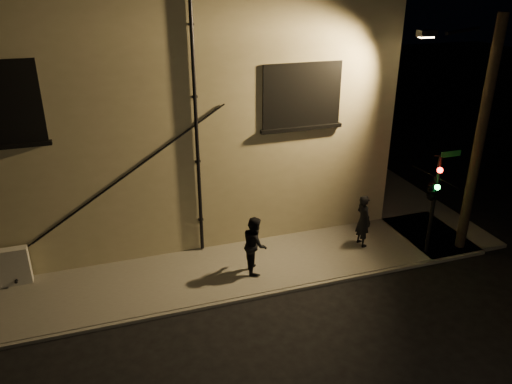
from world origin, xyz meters
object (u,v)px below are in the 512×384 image
object	(u,v)px
traffic_signal	(433,189)
streetlamp_pole	(477,135)
pedestrian_b	(255,244)
pedestrian_a	(363,220)

from	to	relation	value
traffic_signal	streetlamp_pole	xyz separation A→B (m)	(1.43, 0.15, 1.53)
pedestrian_b	traffic_signal	xyz separation A→B (m)	(5.46, -0.83, 1.41)
traffic_signal	streetlamp_pole	distance (m)	2.10
pedestrian_a	streetlamp_pole	xyz separation A→B (m)	(3.01, -1.06, 2.95)
traffic_signal	pedestrian_b	bearing A→B (deg)	171.34
traffic_signal	pedestrian_a	bearing A→B (deg)	142.49
traffic_signal	streetlamp_pole	bearing A→B (deg)	6.05
pedestrian_a	traffic_signal	xyz separation A→B (m)	(1.58, -1.21, 1.42)
pedestrian_a	pedestrian_b	xyz separation A→B (m)	(-3.88, -0.38, 0.01)
pedestrian_b	streetlamp_pole	xyz separation A→B (m)	(6.89, -0.68, 2.94)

